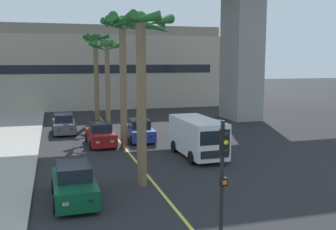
{
  "coord_description": "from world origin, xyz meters",
  "views": [
    {
      "loc": [
        -4.52,
        -1.58,
        5.95
      ],
      "look_at": [
        0.0,
        14.0,
        3.68
      ],
      "focal_mm": 42.31,
      "sensor_mm": 36.0,
      "label": 1
    }
  ],
  "objects_px": {
    "car_queue_second": "(140,131)",
    "car_queue_third": "(74,184)",
    "car_queue_fourth": "(64,124)",
    "palm_tree_near_median": "(107,59)",
    "palm_tree_farthest_median": "(123,51)",
    "delivery_van": "(197,136)",
    "palm_tree_far_median": "(141,53)",
    "car_queue_front": "(100,135)",
    "palm_tree_mid_median": "(96,56)",
    "traffic_light_median_near": "(223,171)"
  },
  "relations": [
    {
      "from": "car_queue_front",
      "to": "palm_tree_far_median",
      "type": "height_order",
      "value": "palm_tree_far_median"
    },
    {
      "from": "palm_tree_mid_median",
      "to": "car_queue_third",
      "type": "bearing_deg",
      "value": -98.48
    },
    {
      "from": "delivery_van",
      "to": "car_queue_second",
      "type": "bearing_deg",
      "value": 111.76
    },
    {
      "from": "car_queue_fourth",
      "to": "delivery_van",
      "type": "xyz_separation_m",
      "value": [
        7.72,
        -10.49,
        0.57
      ]
    },
    {
      "from": "car_queue_third",
      "to": "car_queue_fourth",
      "type": "height_order",
      "value": "same"
    },
    {
      "from": "car_queue_front",
      "to": "traffic_light_median_near",
      "type": "bearing_deg",
      "value": -84.55
    },
    {
      "from": "delivery_van",
      "to": "traffic_light_median_near",
      "type": "xyz_separation_m",
      "value": [
        -3.71,
        -12.11,
        1.43
      ]
    },
    {
      "from": "car_queue_fourth",
      "to": "palm_tree_near_median",
      "type": "xyz_separation_m",
      "value": [
        3.74,
        0.89,
        5.33
      ]
    },
    {
      "from": "palm_tree_near_median",
      "to": "palm_tree_farthest_median",
      "type": "bearing_deg",
      "value": -88.45
    },
    {
      "from": "car_queue_fourth",
      "to": "palm_tree_farthest_median",
      "type": "relative_size",
      "value": 0.46
    },
    {
      "from": "car_queue_fourth",
      "to": "palm_tree_near_median",
      "type": "distance_m",
      "value": 6.57
    },
    {
      "from": "car_queue_fourth",
      "to": "palm_tree_mid_median",
      "type": "distance_m",
      "value": 9.47
    },
    {
      "from": "car_queue_third",
      "to": "palm_tree_farthest_median",
      "type": "height_order",
      "value": "palm_tree_farthest_median"
    },
    {
      "from": "car_queue_second",
      "to": "car_queue_third",
      "type": "distance_m",
      "value": 12.9
    },
    {
      "from": "delivery_van",
      "to": "traffic_light_median_near",
      "type": "distance_m",
      "value": 12.75
    },
    {
      "from": "car_queue_second",
      "to": "delivery_van",
      "type": "bearing_deg",
      "value": -68.24
    },
    {
      "from": "car_queue_fourth",
      "to": "palm_tree_mid_median",
      "type": "bearing_deg",
      "value": 63.17
    },
    {
      "from": "car_queue_front",
      "to": "palm_tree_near_median",
      "type": "height_order",
      "value": "palm_tree_near_median"
    },
    {
      "from": "delivery_van",
      "to": "palm_tree_near_median",
      "type": "xyz_separation_m",
      "value": [
        -3.98,
        11.38,
        4.76
      ]
    },
    {
      "from": "traffic_light_median_near",
      "to": "palm_tree_near_median",
      "type": "xyz_separation_m",
      "value": [
        -0.27,
        23.5,
        3.34
      ]
    },
    {
      "from": "car_queue_front",
      "to": "delivery_van",
      "type": "bearing_deg",
      "value": -43.65
    },
    {
      "from": "car_queue_front",
      "to": "car_queue_fourth",
      "type": "relative_size",
      "value": 1.01
    },
    {
      "from": "car_queue_front",
      "to": "traffic_light_median_near",
      "type": "height_order",
      "value": "traffic_light_median_near"
    },
    {
      "from": "car_queue_front",
      "to": "car_queue_second",
      "type": "xyz_separation_m",
      "value": [
        2.99,
        0.83,
        0.0
      ]
    },
    {
      "from": "car_queue_third",
      "to": "delivery_van",
      "type": "bearing_deg",
      "value": 36.9
    },
    {
      "from": "palm_tree_near_median",
      "to": "palm_tree_far_median",
      "type": "relative_size",
      "value": 0.94
    },
    {
      "from": "car_queue_fourth",
      "to": "palm_tree_farthest_median",
      "type": "distance_m",
      "value": 9.33
    },
    {
      "from": "palm_tree_near_median",
      "to": "traffic_light_median_near",
      "type": "bearing_deg",
      "value": -89.35
    },
    {
      "from": "palm_tree_far_median",
      "to": "delivery_van",
      "type": "bearing_deg",
      "value": 45.93
    },
    {
      "from": "car_queue_second",
      "to": "palm_tree_mid_median",
      "type": "relative_size",
      "value": 0.49
    },
    {
      "from": "delivery_van",
      "to": "palm_tree_far_median",
      "type": "xyz_separation_m",
      "value": [
        -4.52,
        -4.67,
        4.98
      ]
    },
    {
      "from": "palm_tree_near_median",
      "to": "palm_tree_mid_median",
      "type": "xyz_separation_m",
      "value": [
        -0.3,
        5.91,
        0.29
      ]
    },
    {
      "from": "car_queue_second",
      "to": "palm_tree_far_median",
      "type": "bearing_deg",
      "value": -101.43
    },
    {
      "from": "palm_tree_near_median",
      "to": "palm_tree_far_median",
      "type": "xyz_separation_m",
      "value": [
        -0.54,
        -16.05,
        0.21
      ]
    },
    {
      "from": "delivery_van",
      "to": "palm_tree_far_median",
      "type": "distance_m",
      "value": 8.18
    },
    {
      "from": "delivery_van",
      "to": "traffic_light_median_near",
      "type": "bearing_deg",
      "value": -107.05
    },
    {
      "from": "palm_tree_near_median",
      "to": "palm_tree_farthest_median",
      "type": "height_order",
      "value": "palm_tree_farthest_median"
    },
    {
      "from": "delivery_van",
      "to": "car_queue_front",
      "type": "bearing_deg",
      "value": 136.35
    },
    {
      "from": "palm_tree_near_median",
      "to": "palm_tree_farthest_median",
      "type": "xyz_separation_m",
      "value": [
        0.19,
        -7.01,
        0.51
      ]
    },
    {
      "from": "car_queue_third",
      "to": "palm_tree_near_median",
      "type": "relative_size",
      "value": 0.54
    },
    {
      "from": "delivery_van",
      "to": "palm_tree_farthest_median",
      "type": "xyz_separation_m",
      "value": [
        -3.79,
        4.37,
        5.28
      ]
    },
    {
      "from": "car_queue_second",
      "to": "car_queue_third",
      "type": "height_order",
      "value": "same"
    },
    {
      "from": "car_queue_fourth",
      "to": "car_queue_front",
      "type": "bearing_deg",
      "value": -66.29
    },
    {
      "from": "car_queue_third",
      "to": "traffic_light_median_near",
      "type": "bearing_deg",
      "value": -57.62
    },
    {
      "from": "car_queue_second",
      "to": "traffic_light_median_near",
      "type": "relative_size",
      "value": 0.99
    },
    {
      "from": "delivery_van",
      "to": "palm_tree_farthest_median",
      "type": "bearing_deg",
      "value": 130.95
    },
    {
      "from": "palm_tree_mid_median",
      "to": "palm_tree_farthest_median",
      "type": "relative_size",
      "value": 0.96
    },
    {
      "from": "palm_tree_mid_median",
      "to": "palm_tree_far_median",
      "type": "relative_size",
      "value": 1.05
    },
    {
      "from": "car_queue_front",
      "to": "car_queue_fourth",
      "type": "xyz_separation_m",
      "value": [
        -2.36,
        5.38,
        0.0
      ]
    },
    {
      "from": "traffic_light_median_near",
      "to": "palm_tree_far_median",
      "type": "bearing_deg",
      "value": 96.16
    }
  ]
}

